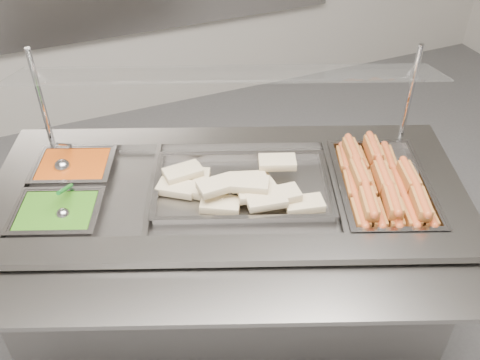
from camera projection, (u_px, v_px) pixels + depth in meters
name	position (u px, v px, depth m)	size (l,w,h in m)	color
steam_counter	(229.00, 262.00, 2.19)	(1.86, 1.31, 0.81)	gray
tray_rail	(228.00, 294.00, 1.60)	(1.60, 0.87, 0.05)	gray
sneeze_guard	(226.00, 77.00, 1.88)	(1.49, 0.78, 0.40)	silver
pan_hotdogs	(381.00, 190.00, 1.96)	(0.47, 0.57, 0.09)	gray
pan_wraps	(242.00, 189.00, 1.95)	(0.70, 0.56, 0.06)	gray
pan_beans	(75.00, 172.00, 2.04)	(0.33, 0.30, 0.09)	gray
pan_peas	(59.00, 219.00, 1.84)	(0.33, 0.30, 0.09)	gray
hotdogs_in_buns	(381.00, 183.00, 1.92)	(0.37, 0.53, 0.11)	#975D1F
tortilla_wraps	(237.00, 186.00, 1.90)	(0.54, 0.41, 0.09)	tan
ladle	(63.00, 166.00, 2.01)	(0.09, 0.17, 0.14)	#AEAEB3
serving_spoon	(64.00, 210.00, 1.81)	(0.08, 0.16, 0.12)	#AEAEB3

